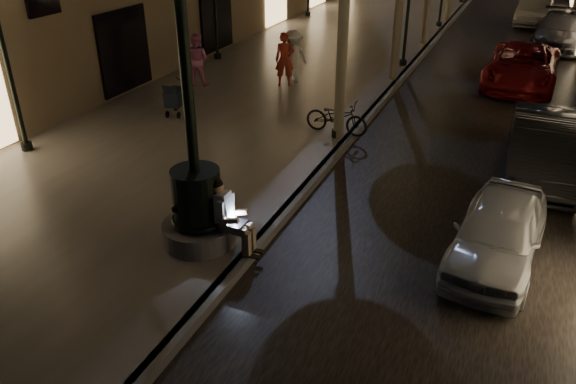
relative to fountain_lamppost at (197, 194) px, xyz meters
The scene contains 17 objects.
ground 13.09m from the fountain_lamppost, 85.60° to the left, with size 120.00×120.00×0.00m, color black.
cobble_lane 13.65m from the fountain_lamppost, 72.90° to the left, with size 6.00×45.00×0.02m, color black.
promenade 13.39m from the fountain_lamppost, 102.99° to the left, with size 8.00×45.00×0.20m, color #645E58.
curb_strip 13.09m from the fountain_lamppost, 85.60° to the left, with size 0.25×45.00×0.20m, color #59595B.
fountain_lamppost is the anchor object (origin of this frame).
seated_man_laptop 0.67m from the fountain_lamppost, ahead, with size 1.04×0.35×1.41m.
lamp_curb_a 6.37m from the fountain_lamppost, 83.35° to the left, with size 0.36×0.36×4.81m.
stroller 7.18m from the fountain_lamppost, 126.58° to the left, with size 0.57×1.09×1.09m.
car_front 5.54m from the fountain_lamppost, 19.25° to the left, with size 1.46×3.64×1.24m, color #A8ACB0.
car_second 8.49m from the fountain_lamppost, 46.16° to the left, with size 1.58×4.52×1.49m, color black.
car_third 14.50m from the fountain_lamppost, 69.82° to the left, with size 2.33×5.05×1.40m, color maroon.
car_rear 21.24m from the fountain_lamppost, 73.02° to the left, with size 2.04×5.03×1.46m, color #2A292E.
car_fifth 25.74m from the fountain_lamppost, 78.80° to the left, with size 1.52×4.36×1.44m, color #979893.
pedestrian_red 10.06m from the fountain_lamppost, 104.22° to the left, with size 0.66×0.43×1.81m, color #B43424.
pedestrian_pink 10.11m from the fountain_lamppost, 121.38° to the left, with size 0.85×0.66×1.75m, color pink.
pedestrian_white 10.44m from the fountain_lamppost, 102.99° to the left, with size 1.18×0.68×1.82m, color white.
bicycle 6.29m from the fountain_lamppost, 84.51° to the left, with size 0.62×1.77×0.93m, color black.
Camera 1 is at (4.09, -5.65, 6.04)m, focal length 35.00 mm.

